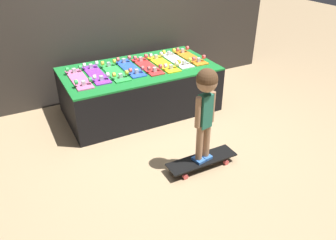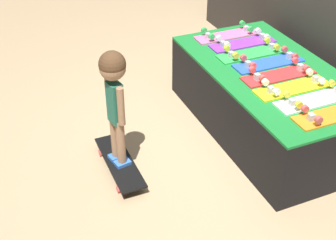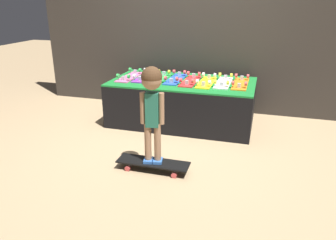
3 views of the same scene
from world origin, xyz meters
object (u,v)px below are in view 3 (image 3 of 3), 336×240
at_px(skateboard_pink_on_rack, 130,76).
at_px(skateboard_green_on_rack, 159,78).
at_px(skateboard_on_floor, 153,163).
at_px(skateboard_yellow_on_rack, 206,82).
at_px(skateboard_red_on_rack, 190,80).
at_px(skateboard_orange_on_rack, 240,83).
at_px(skateboard_white_on_rack, 223,82).
at_px(child, 152,97).
at_px(skateboard_purple_on_rack, 145,76).
at_px(skateboard_blue_on_rack, 175,78).

xyz_separation_m(skateboard_pink_on_rack, skateboard_green_on_rack, (0.42, 0.01, 0.00)).
height_order(skateboard_pink_on_rack, skateboard_on_floor, skateboard_pink_on_rack).
relative_size(skateboard_pink_on_rack, skateboard_yellow_on_rack, 1.00).
bearing_deg(skateboard_yellow_on_rack, skateboard_red_on_rack, 176.10).
xyz_separation_m(skateboard_yellow_on_rack, skateboard_orange_on_rack, (0.42, 0.05, 0.00)).
height_order(skateboard_orange_on_rack, skateboard_on_floor, skateboard_orange_on_rack).
bearing_deg(skateboard_white_on_rack, skateboard_green_on_rack, -178.31).
height_order(skateboard_green_on_rack, skateboard_white_on_rack, same).
bearing_deg(child, skateboard_purple_on_rack, 102.01).
xyz_separation_m(skateboard_pink_on_rack, skateboard_orange_on_rack, (1.47, 0.04, 0.00)).
distance_m(skateboard_green_on_rack, skateboard_on_floor, 1.49).
bearing_deg(skateboard_pink_on_rack, child, -59.67).
xyz_separation_m(skateboard_purple_on_rack, skateboard_yellow_on_rack, (0.84, -0.06, 0.00)).
relative_size(skateboard_purple_on_rack, skateboard_orange_on_rack, 1.00).
distance_m(skateboard_blue_on_rack, skateboard_on_floor, 1.49).
relative_size(skateboard_purple_on_rack, skateboard_yellow_on_rack, 1.00).
relative_size(skateboard_pink_on_rack, skateboard_purple_on_rack, 1.00).
distance_m(skateboard_white_on_rack, child, 1.47).
distance_m(skateboard_green_on_rack, child, 1.41).
distance_m(skateboard_green_on_rack, skateboard_red_on_rack, 0.42).
bearing_deg(skateboard_purple_on_rack, skateboard_red_on_rack, -3.87).
xyz_separation_m(skateboard_purple_on_rack, skateboard_orange_on_rack, (1.26, -0.01, 0.00)).
bearing_deg(skateboard_on_floor, skateboard_pink_on_rack, 120.33).
bearing_deg(skateboard_purple_on_rack, skateboard_green_on_rack, -10.24).
relative_size(skateboard_blue_on_rack, skateboard_yellow_on_rack, 1.00).
bearing_deg(skateboard_red_on_rack, skateboard_white_on_rack, 4.01).
height_order(skateboard_red_on_rack, skateboard_orange_on_rack, same).
relative_size(skateboard_pink_on_rack, skateboard_blue_on_rack, 1.00).
xyz_separation_m(skateboard_yellow_on_rack, skateboard_on_floor, (-0.26, -1.33, -0.52)).
relative_size(skateboard_green_on_rack, skateboard_white_on_rack, 1.00).
bearing_deg(skateboard_on_floor, child, 0.00).
height_order(skateboard_blue_on_rack, skateboard_orange_on_rack, same).
bearing_deg(child, skateboard_on_floor, 0.00).
distance_m(skateboard_purple_on_rack, skateboard_on_floor, 1.59).
xyz_separation_m(skateboard_purple_on_rack, skateboard_red_on_rack, (0.63, -0.04, 0.00)).
bearing_deg(skateboard_orange_on_rack, skateboard_pink_on_rack, -178.53).
bearing_deg(skateboard_on_floor, skateboard_blue_on_rack, 96.45).
xyz_separation_m(skateboard_green_on_rack, child, (0.37, -1.35, 0.15)).
height_order(skateboard_red_on_rack, skateboard_yellow_on_rack, same).
xyz_separation_m(skateboard_purple_on_rack, child, (0.58, -1.39, 0.15)).
bearing_deg(skateboard_blue_on_rack, skateboard_on_floor, -83.55).
bearing_deg(skateboard_pink_on_rack, skateboard_blue_on_rack, 4.12).
height_order(skateboard_pink_on_rack, skateboard_white_on_rack, same).
bearing_deg(skateboard_yellow_on_rack, skateboard_on_floor, -101.14).
xyz_separation_m(skateboard_white_on_rack, child, (-0.47, -1.38, 0.15)).
height_order(skateboard_pink_on_rack, skateboard_red_on_rack, same).
relative_size(skateboard_green_on_rack, skateboard_yellow_on_rack, 1.00).
xyz_separation_m(skateboard_red_on_rack, skateboard_orange_on_rack, (0.63, 0.04, 0.00)).
relative_size(skateboard_purple_on_rack, skateboard_blue_on_rack, 1.00).
xyz_separation_m(skateboard_green_on_rack, skateboard_on_floor, (0.37, -1.35, -0.52)).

